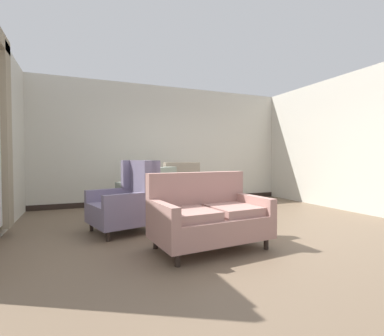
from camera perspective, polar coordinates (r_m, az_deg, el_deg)
The scene contains 10 objects.
ground at distance 4.66m, azimuth 6.10°, elevation -11.98°, with size 9.00×9.00×0.00m, color brown.
wall_back at distance 7.18m, azimuth -4.83°, elevation 4.69°, with size 6.59×0.08×2.93m, color beige.
wall_right at distance 7.23m, azimuth 25.76°, elevation 4.48°, with size 0.08×4.01×2.93m, color beige.
baseboard_back at distance 7.20m, azimuth -4.66°, elevation -6.52°, with size 6.43×0.03×0.12m, color black.
coffee_table at distance 5.03m, azimuth 3.87°, elevation -6.33°, with size 0.78×0.78×0.50m.
porcelain_vase at distance 5.01m, azimuth 3.23°, elevation -3.38°, with size 0.16×0.16×0.36m.
settee at distance 3.57m, azimuth 3.33°, elevation -9.76°, with size 1.47×0.94×0.94m.
armchair_near_window at distance 5.51m, azimuth -8.42°, elevation -5.44°, with size 1.22×1.22×0.95m.
armchair_back_corner at distance 4.46m, azimuth -13.01°, elevation -6.78°, with size 1.05×1.04×1.09m.
armchair_far_left at distance 6.27m, azimuth -2.64°, elevation -4.22°, with size 0.81×0.86×1.04m.
Camera 1 is at (-2.15, -3.98, 1.12)m, focal length 26.25 mm.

